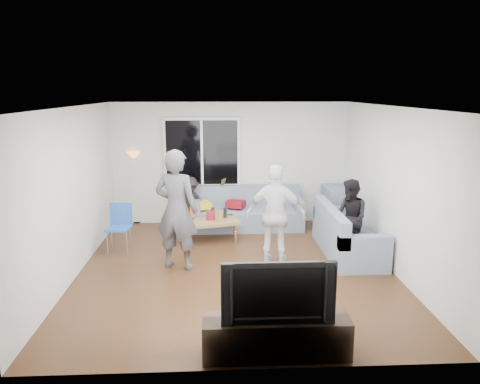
{
  "coord_description": "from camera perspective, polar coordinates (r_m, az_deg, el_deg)",
  "views": [
    {
      "loc": [
        -0.29,
        -7.01,
        2.85
      ],
      "look_at": [
        0.1,
        0.6,
        1.15
      ],
      "focal_mm": 34.43,
      "sensor_mm": 36.0,
      "label": 1
    }
  ],
  "objects": [
    {
      "name": "pitcher",
      "position": [
        8.88,
        -3.66,
        -2.9
      ],
      "size": [
        0.17,
        0.17,
        0.17
      ],
      "primitive_type": "cylinder",
      "color": "maroon",
      "rests_on": "coffee_table"
    },
    {
      "name": "cushion_yellow",
      "position": [
        9.56,
        -4.89,
        -1.64
      ],
      "size": [
        0.48,
        0.45,
        0.14
      ],
      "primitive_type": "cube",
      "rotation": [
        0.0,
        0.0,
        0.43
      ],
      "color": "yellow",
      "rests_on": "sofa_back_section"
    },
    {
      "name": "player_left",
      "position": [
        7.41,
        -7.87,
        -2.2
      ],
      "size": [
        0.82,
        0.67,
        1.95
      ],
      "primitive_type": "imported",
      "rotation": [
        0.0,
        0.0,
        2.82
      ],
      "color": "#47474C",
      "rests_on": "floor"
    },
    {
      "name": "potted_plant",
      "position": [
        9.85,
        -2.28,
        0.65
      ],
      "size": [
        0.25,
        0.23,
        0.39
      ],
      "primitive_type": "imported",
      "rotation": [
        0.0,
        0.0,
        0.26
      ],
      "color": "#315B24",
      "rests_on": "radiator"
    },
    {
      "name": "television",
      "position": [
        5.0,
        4.62,
        -11.86
      ],
      "size": [
        1.2,
        0.16,
        0.69
      ],
      "primitive_type": "imported",
      "color": "black",
      "rests_on": "tv_console"
    },
    {
      "name": "spectator_back",
      "position": [
        9.61,
        -6.17,
        -1.36
      ],
      "size": [
        0.77,
        0.52,
        1.1
      ],
      "primitive_type": "imported",
      "rotation": [
        0.0,
        0.0,
        0.17
      ],
      "color": "black",
      "rests_on": "floor"
    },
    {
      "name": "bottle_d",
      "position": [
        8.74,
        -2.47,
        -2.99
      ],
      "size": [
        0.07,
        0.07,
        0.21
      ],
      "primitive_type": "cylinder",
      "color": "orange",
      "rests_on": "coffee_table"
    },
    {
      "name": "floor",
      "position": [
        7.58,
        -0.53,
        -9.67
      ],
      "size": [
        5.0,
        5.5,
        0.04
      ],
      "primitive_type": "cube",
      "color": "#56351C",
      "rests_on": "ground"
    },
    {
      "name": "wall_front",
      "position": [
        4.53,
        0.91,
        -7.46
      ],
      "size": [
        5.0,
        0.04,
        2.6
      ],
      "primitive_type": "cube",
      "color": "silver",
      "rests_on": "ground"
    },
    {
      "name": "side_chair",
      "position": [
        8.49,
        -14.81,
        -4.42
      ],
      "size": [
        0.44,
        0.44,
        0.86
      ],
      "primitive_type": null,
      "rotation": [
        0.0,
        0.0,
        -0.11
      ],
      "color": "#2A5CB6",
      "rests_on": "floor"
    },
    {
      "name": "window_glass",
      "position": [
        9.76,
        -4.74,
        4.87
      ],
      "size": [
        1.5,
        0.02,
        1.35
      ],
      "primitive_type": "cube",
      "color": "black",
      "rests_on": "window_frame"
    },
    {
      "name": "window_frame",
      "position": [
        9.79,
        -4.73,
        4.9
      ],
      "size": [
        1.62,
        0.06,
        1.47
      ],
      "primitive_type": "cube",
      "color": "white",
      "rests_on": "wall_back"
    },
    {
      "name": "ceiling",
      "position": [
        7.02,
        -0.58,
        10.69
      ],
      "size": [
        5.0,
        5.5,
        0.04
      ],
      "primitive_type": "cube",
      "color": "white",
      "rests_on": "ground"
    },
    {
      "name": "coffee_table",
      "position": [
        8.91,
        -3.81,
        -4.76
      ],
      "size": [
        1.22,
        0.87,
        0.4
      ],
      "primitive_type": "cube",
      "rotation": [
        0.0,
        0.0,
        0.27
      ],
      "color": "#A4864F",
      "rests_on": "floor"
    },
    {
      "name": "tv_console",
      "position": [
        5.26,
        4.5,
        -17.47
      ],
      "size": [
        1.6,
        0.4,
        0.44
      ],
      "primitive_type": "cube",
      "color": "#2E2217",
      "rests_on": "floor"
    },
    {
      "name": "sofa_corner",
      "position": [
        9.96,
        12.82,
        -1.83
      ],
      "size": [
        0.85,
        0.85,
        0.85
      ],
      "primitive_type": "cube",
      "color": "slate",
      "rests_on": "floor"
    },
    {
      "name": "window_mullion",
      "position": [
        9.75,
        -4.74,
        4.87
      ],
      "size": [
        0.05,
        0.03,
        1.35
      ],
      "primitive_type": "cube",
      "color": "white",
      "rests_on": "window_frame"
    },
    {
      "name": "bottle_e",
      "position": [
        8.99,
        -1.86,
        -2.61
      ],
      "size": [
        0.07,
        0.07,
        0.19
      ],
      "primitive_type": "cylinder",
      "color": "black",
      "rests_on": "coffee_table"
    },
    {
      "name": "player_right",
      "position": [
        7.57,
        4.48,
        -2.9
      ],
      "size": [
        1.05,
        0.62,
        1.67
      ],
      "primitive_type": "imported",
      "rotation": [
        0.0,
        0.0,
        2.91
      ],
      "color": "silver",
      "rests_on": "floor"
    },
    {
      "name": "bottle_c",
      "position": [
        8.95,
        -3.4,
        -2.62
      ],
      "size": [
        0.07,
        0.07,
        0.22
      ],
      "primitive_type": "cylinder",
      "color": "black",
      "rests_on": "coffee_table"
    },
    {
      "name": "wall_left",
      "position": [
        7.52,
        -20.11,
        -0.1
      ],
      "size": [
        0.04,
        5.5,
        2.6
      ],
      "primitive_type": "cube",
      "color": "silver",
      "rests_on": "ground"
    },
    {
      "name": "vase",
      "position": [
        9.88,
        -5.85,
        0.03
      ],
      "size": [
        0.23,
        0.23,
        0.19
      ],
      "primitive_type": "imported",
      "rotation": [
        0.0,
        0.0,
        -0.33
      ],
      "color": "silver",
      "rests_on": "radiator"
    },
    {
      "name": "bottle_a",
      "position": [
        8.98,
        -6.02,
        -2.6
      ],
      "size": [
        0.07,
        0.07,
        0.22
      ],
      "primitive_type": "cylinder",
      "color": "orange",
      "rests_on": "coffee_table"
    },
    {
      "name": "spectator_right",
      "position": [
        8.23,
        13.5,
        -3.12
      ],
      "size": [
        0.64,
        0.75,
        1.35
      ],
      "primitive_type": "imported",
      "rotation": [
        0.0,
        0.0,
        -1.36
      ],
      "color": "black",
      "rests_on": "floor"
    },
    {
      "name": "wall_back",
      "position": [
        9.91,
        -1.22,
        3.57
      ],
      "size": [
        5.0,
        0.04,
        2.6
      ],
      "primitive_type": "cube",
      "color": "silver",
      "rests_on": "ground"
    },
    {
      "name": "sofa_back_section",
      "position": [
        9.61,
        0.91,
        -2.04
      ],
      "size": [
        2.3,
        0.85,
        0.85
      ],
      "primitive_type": null,
      "color": "slate",
      "rests_on": "floor"
    },
    {
      "name": "sofa_right_section",
      "position": [
        8.36,
        13.3,
        -4.65
      ],
      "size": [
        2.0,
        0.85,
        0.85
      ],
      "primitive_type": null,
      "rotation": [
        0.0,
        0.0,
        1.57
      ],
      "color": "slate",
      "rests_on": "floor"
    },
    {
      "name": "radiator",
      "position": [
        10.0,
        -4.61,
        -2.19
      ],
      "size": [
        1.3,
        0.12,
        0.62
      ],
      "primitive_type": "cube",
      "color": "silver",
      "rests_on": "floor"
    },
    {
      "name": "floor_lamp",
      "position": [
        10.2,
        -12.8,
        0.55
      ],
      "size": [
        0.32,
        0.32,
        1.56
      ],
      "primitive_type": null,
      "color": "orange",
      "rests_on": "floor"
    },
    {
      "name": "wall_right",
      "position": [
        7.71,
        18.5,
        0.32
      ],
      "size": [
        0.04,
        5.5,
        2.6
      ],
      "primitive_type": "cube",
      "color": "silver",
      "rests_on": "ground"
    },
    {
      "name": "cushion_red",
      "position": [
        9.64,
        -0.55,
        -1.48
      ],
      "size": [
        0.45,
        0.42,
        0.13
      ],
      "primitive_type": "cube",
      "rotation": [
        0.0,
        0.0,
        -0.41
      ],
      "color": "maroon",
      "rests_on": "sofa_back_section"
    }
  ]
}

